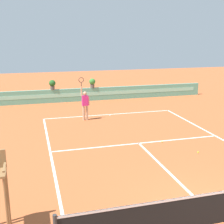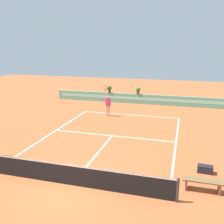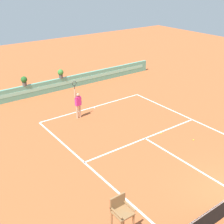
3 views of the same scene
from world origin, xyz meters
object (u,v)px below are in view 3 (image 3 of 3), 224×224
Objects in this scene: tennis_player at (78,103)px; tennis_ball_near_baseline at (193,140)px; tennis_ball_mid_court at (161,133)px; umpire_chair at (121,218)px; potted_plant_left at (24,80)px; potted_plant_centre at (61,73)px.

tennis_ball_near_baseline is at bearing -59.58° from tennis_player.
tennis_player is 38.01× the size of tennis_ball_mid_court.
tennis_player is 5.65m from tennis_ball_mid_court.
umpire_chair is 8.60m from tennis_ball_mid_court.
tennis_player is 3.57× the size of potted_plant_left.
umpire_chair reaches higher than tennis_ball_mid_court.
tennis_ball_mid_court is 0.09× the size of potted_plant_centre.
tennis_player is 38.01× the size of tennis_ball_near_baseline.
tennis_player is 5.58m from potted_plant_left.
potted_plant_left is at bearing 180.00° from potted_plant_centre.
potted_plant_centre is 3.03m from potted_plant_left.
tennis_ball_mid_court is (2.83, -4.79, -1.02)m from tennis_player.
umpire_chair is 15.35m from potted_plant_left.
umpire_chair reaches higher than potted_plant_left.
umpire_chair is 31.47× the size of tennis_ball_mid_court.
potted_plant_centre is (-2.22, 11.79, 1.38)m from tennis_ball_near_baseline.
umpire_chair is 16.14m from potted_plant_centre.
potted_plant_left reaches higher than tennis_ball_mid_court.
potted_plant_centre is at bearing 97.14° from tennis_ball_mid_court.
umpire_chair is 2.96× the size of potted_plant_centre.
tennis_player reaches higher than tennis_ball_mid_court.
potted_plant_centre is at bearing 0.00° from potted_plant_left.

